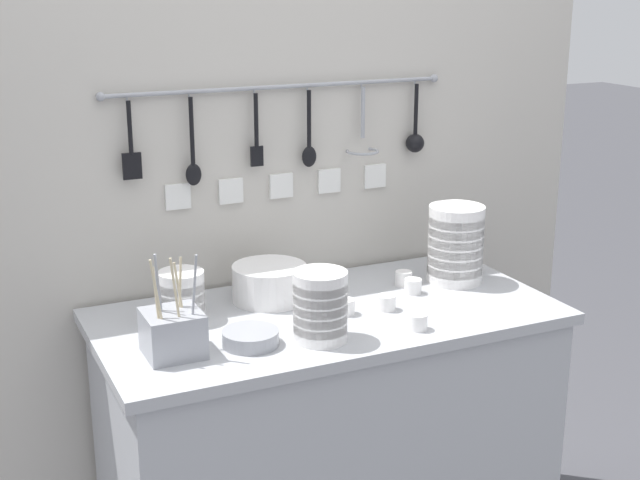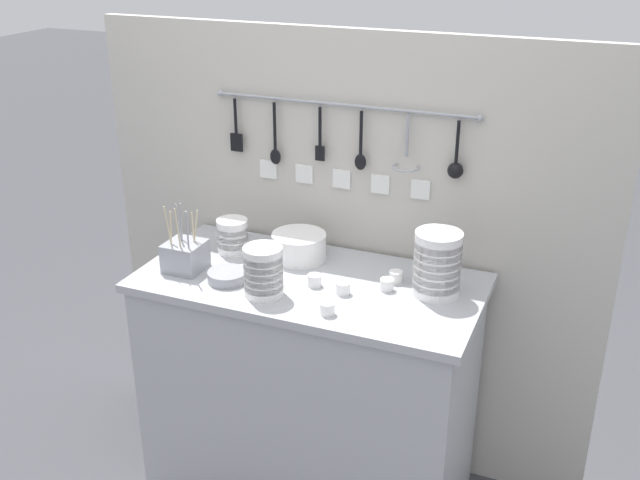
% 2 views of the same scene
% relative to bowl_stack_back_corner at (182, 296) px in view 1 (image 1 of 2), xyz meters
% --- Properties ---
extents(counter, '(1.21, 0.60, 0.93)m').
position_rel_bowl_stack_back_corner_xyz_m(counter, '(0.36, -0.11, -0.53)').
color(counter, '#ADAFB5').
rests_on(counter, ground).
extents(back_wall, '(2.01, 0.11, 1.75)m').
position_rel_bowl_stack_back_corner_xyz_m(back_wall, '(0.36, 0.23, -0.11)').
color(back_wall, '#BCB7AD').
rests_on(back_wall, ground).
extents(bowl_stack_back_corner, '(0.12, 0.12, 0.13)m').
position_rel_bowl_stack_back_corner_xyz_m(bowl_stack_back_corner, '(0.00, 0.00, 0.00)').
color(bowl_stack_back_corner, white).
rests_on(bowl_stack_back_corner, counter).
extents(bowl_stack_wide_centre, '(0.16, 0.16, 0.22)m').
position_rel_bowl_stack_back_corner_xyz_m(bowl_stack_wide_centre, '(0.80, -0.04, 0.05)').
color(bowl_stack_wide_centre, white).
rests_on(bowl_stack_wide_centre, counter).
extents(bowl_stack_nested_right, '(0.13, 0.13, 0.18)m').
position_rel_bowl_stack_back_corner_xyz_m(bowl_stack_nested_right, '(0.27, -0.27, 0.02)').
color(bowl_stack_nested_right, white).
rests_on(bowl_stack_nested_right, counter).
extents(plate_stack, '(0.20, 0.20, 0.10)m').
position_rel_bowl_stack_back_corner_xyz_m(plate_stack, '(0.26, 0.04, -0.02)').
color(plate_stack, white).
rests_on(plate_stack, counter).
extents(steel_mixing_bowl, '(0.14, 0.14, 0.04)m').
position_rel_bowl_stack_back_corner_xyz_m(steel_mixing_bowl, '(0.10, -0.23, -0.05)').
color(steel_mixing_bowl, '#93969E').
rests_on(steel_mixing_bowl, counter).
extents(cutlery_caddy, '(0.13, 0.13, 0.25)m').
position_rel_bowl_stack_back_corner_xyz_m(cutlery_caddy, '(-0.08, -0.21, -0.01)').
color(cutlery_caddy, '#93969E').
rests_on(cutlery_caddy, counter).
extents(cup_back_left, '(0.05, 0.05, 0.04)m').
position_rel_bowl_stack_back_corner_xyz_m(cup_back_left, '(0.65, -0.01, -0.04)').
color(cup_back_left, white).
rests_on(cup_back_left, counter).
extents(cup_edge_far, '(0.05, 0.05, 0.04)m').
position_rel_bowl_stack_back_corner_xyz_m(cup_edge_far, '(0.51, -0.16, -0.04)').
color(cup_edge_far, white).
rests_on(cup_edge_far, counter).
extents(cup_mid_row, '(0.05, 0.05, 0.04)m').
position_rel_bowl_stack_back_corner_xyz_m(cup_mid_row, '(0.51, -0.32, -0.04)').
color(cup_mid_row, white).
rests_on(cup_mid_row, counter).
extents(cup_front_left, '(0.05, 0.05, 0.04)m').
position_rel_bowl_stack_back_corner_xyz_m(cup_front_left, '(0.40, -0.14, -0.04)').
color(cup_front_left, white).
rests_on(cup_front_left, counter).
extents(cup_beside_plates, '(0.05, 0.05, 0.04)m').
position_rel_bowl_stack_back_corner_xyz_m(cup_beside_plates, '(0.64, -0.08, -0.04)').
color(cup_beside_plates, white).
rests_on(cup_beside_plates, counter).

